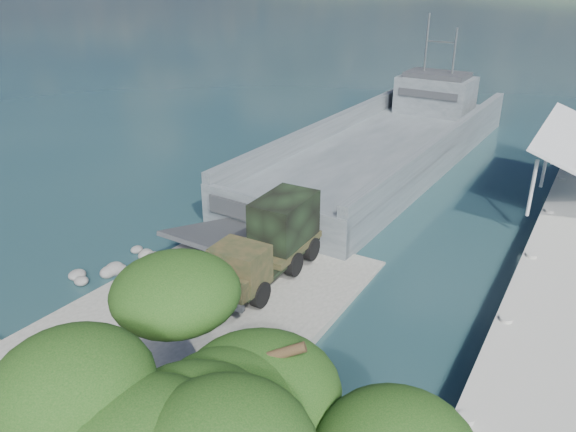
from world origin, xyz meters
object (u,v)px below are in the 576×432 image
at_px(soldier, 178,286).
at_px(overhang_tree, 210,420).
at_px(landing_craft, 384,153).
at_px(military_truck, 271,241).

distance_m(soldier, overhang_tree, 13.84).
relative_size(landing_craft, military_truck, 4.99).
bearing_deg(military_truck, overhang_tree, -63.03).
relative_size(military_truck, soldier, 3.95).
xyz_separation_m(soldier, overhang_tree, (9.11, -9.21, 4.87)).
bearing_deg(overhang_tree, military_truck, 118.10).
xyz_separation_m(military_truck, soldier, (-1.92, -4.26, -0.75)).
xyz_separation_m(landing_craft, soldier, (-0.11, -23.19, 0.55)).
xyz_separation_m(landing_craft, military_truck, (1.81, -18.94, 1.30)).
height_order(landing_craft, overhang_tree, landing_craft).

